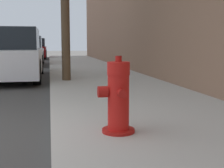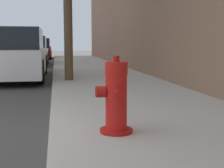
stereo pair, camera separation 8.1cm
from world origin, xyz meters
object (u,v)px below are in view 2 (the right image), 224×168
(fire_hydrant, at_px, (116,98))
(parked_car_near, at_px, (15,55))
(parked_car_far, at_px, (38,49))
(parked_car_mid, at_px, (29,51))

(fire_hydrant, distance_m, parked_car_near, 6.59)
(parked_car_far, bearing_deg, fire_hydrant, -84.72)
(parked_car_mid, bearing_deg, parked_car_near, -89.54)
(parked_car_near, bearing_deg, parked_car_far, 89.87)
(parked_car_mid, bearing_deg, fire_hydrant, -81.56)
(fire_hydrant, distance_m, parked_car_mid, 12.34)
(fire_hydrant, distance_m, parked_car_far, 18.86)
(parked_car_mid, xyz_separation_m, parked_car_far, (0.08, 6.58, -0.00))
(fire_hydrant, bearing_deg, parked_car_far, 95.28)
(parked_car_near, distance_m, parked_car_far, 12.43)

